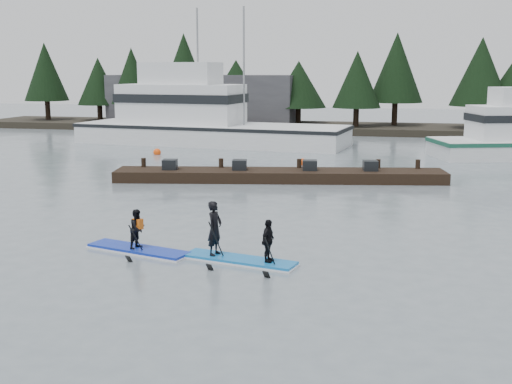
% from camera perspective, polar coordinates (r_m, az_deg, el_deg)
% --- Properties ---
extents(ground, '(160.00, 160.00, 0.00)m').
position_cam_1_polar(ground, '(17.84, -4.38, -6.99)').
color(ground, slate).
rests_on(ground, ground).
extents(far_shore, '(70.00, 8.00, 0.60)m').
position_cam_1_polar(far_shore, '(58.65, 8.00, 5.63)').
color(far_shore, '#2D281E').
rests_on(far_shore, ground).
extents(treeline, '(60.00, 4.00, 8.00)m').
position_cam_1_polar(treeline, '(58.68, 7.99, 5.34)').
color(treeline, black).
rests_on(treeline, ground).
extents(waterfront_building, '(18.00, 6.00, 5.00)m').
position_cam_1_polar(waterfront_building, '(63.24, -4.64, 8.06)').
color(waterfront_building, '#4C4C51').
rests_on(waterfront_building, ground).
extents(fishing_boat_large, '(20.74, 7.84, 11.13)m').
position_cam_1_polar(fishing_boat_large, '(48.58, -4.69, 5.33)').
color(fishing_boat_large, white).
rests_on(fishing_boat_large, ground).
extents(floating_dock, '(16.49, 5.21, 0.55)m').
position_cam_1_polar(floating_dock, '(32.04, 2.10, 1.49)').
color(floating_dock, black).
rests_on(floating_dock, ground).
extents(buoy_a, '(0.50, 0.50, 0.50)m').
position_cam_1_polar(buoy_a, '(42.70, -8.78, 3.32)').
color(buoy_a, '#FF4C0C').
rests_on(buoy_a, ground).
extents(buoy_b, '(0.48, 0.48, 0.48)m').
position_cam_1_polar(buoy_b, '(37.61, 4.15, 2.43)').
color(buoy_b, '#FF4C0C').
rests_on(buoy_b, ground).
extents(paddleboard_solo, '(3.45, 1.66, 1.80)m').
position_cam_1_polar(paddleboard_solo, '(19.82, -10.44, -4.15)').
color(paddleboard_solo, '#112BA7').
rests_on(paddleboard_solo, ground).
extents(paddleboard_duo, '(3.47, 1.61, 2.19)m').
position_cam_1_polar(paddleboard_duo, '(18.45, -1.63, -4.51)').
color(paddleboard_duo, '#136CB9').
rests_on(paddleboard_duo, ground).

